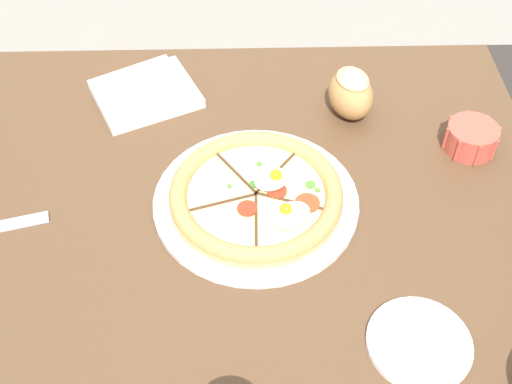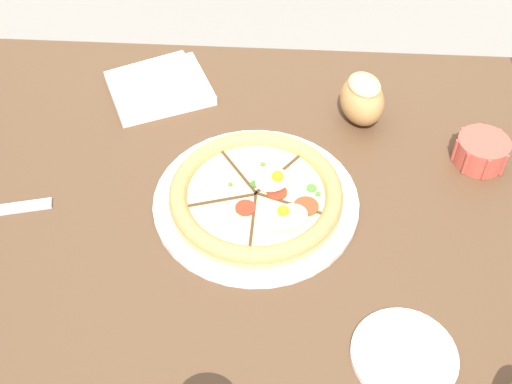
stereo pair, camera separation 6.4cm
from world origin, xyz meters
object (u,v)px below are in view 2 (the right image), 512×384
at_px(dining_table, 213,249).
at_px(bread_piece_mid, 362,98).
at_px(napkin_folded, 159,86).
at_px(side_saucer, 404,355).
at_px(pizza, 256,196).
at_px(ramekin_bowl, 482,151).

height_order(dining_table, bread_piece_mid, bread_piece_mid).
height_order(napkin_folded, side_saucer, napkin_folded).
bearing_deg(pizza, ramekin_bowl, 18.04).
bearing_deg(side_saucer, napkin_folded, 127.83).
relative_size(pizza, bread_piece_mid, 2.76).
distance_m(ramekin_bowl, bread_piece_mid, 0.24).
xyz_separation_m(pizza, napkin_folded, (-0.22, 0.29, -0.00)).
height_order(pizza, ramekin_bowl, pizza).
bearing_deg(bread_piece_mid, pizza, -128.54).
bearing_deg(pizza, dining_table, -165.44).
relative_size(napkin_folded, bread_piece_mid, 1.90).
bearing_deg(pizza, napkin_folded, 126.41).
relative_size(pizza, napkin_folded, 1.45).
bearing_deg(bread_piece_mid, ramekin_bowl, -26.37).
distance_m(dining_table, pizza, 0.15).
height_order(dining_table, side_saucer, side_saucer).
height_order(dining_table, pizza, pizza).
bearing_deg(bread_piece_mid, dining_table, -136.11).
xyz_separation_m(ramekin_bowl, napkin_folded, (-0.61, 0.16, -0.01)).
bearing_deg(dining_table, napkin_folded, 113.73).
distance_m(pizza, bread_piece_mid, 0.30).
relative_size(pizza, side_saucer, 2.32).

